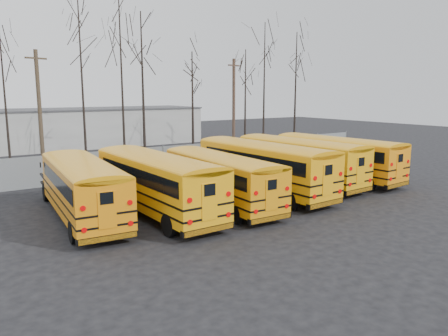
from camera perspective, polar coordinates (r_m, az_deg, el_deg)
ground at (r=22.63m, az=5.86°, el=-5.32°), size 120.00×120.00×0.00m
fence at (r=32.31m, az=-7.95°, el=1.06°), size 40.00×0.04×2.00m
distant_building at (r=51.39m, az=-15.99°, el=5.18°), size 22.00×8.00×4.00m
bus_a at (r=21.42m, az=-18.10°, el=-2.00°), size 3.24×10.45×2.88m
bus_b at (r=21.48m, az=-9.03°, el=-1.37°), size 2.72×10.87×3.03m
bus_c at (r=22.76m, az=-0.67°, el=-0.93°), size 2.70×10.11×2.81m
bus_d at (r=25.39m, az=4.86°, el=0.59°), size 3.06×11.23×3.11m
bus_e at (r=28.43m, az=9.53°, el=1.38°), size 3.11×10.92×3.02m
bus_f at (r=30.43m, az=14.25°, el=1.72°), size 3.24×10.79×2.98m
utility_pole_left at (r=32.87m, az=-22.91°, el=6.65°), size 1.51×0.61×8.75m
utility_pole_right at (r=39.74m, az=1.28°, el=7.92°), size 1.53×0.57×8.82m
tree_0 at (r=32.46m, az=-26.68°, el=7.87°), size 0.26×0.26×10.70m
tree_1 at (r=32.15m, az=-18.03°, el=10.34°), size 0.26×0.26×12.85m
tree_2 at (r=32.65m, az=-13.18°, el=10.68°), size 0.26×0.26×13.00m
tree_3 at (r=37.87m, az=-10.55°, el=10.20°), size 0.26×0.26×12.42m
tree_4 at (r=37.93m, az=-4.12°, el=7.96°), size 0.26×0.26×9.27m
tree_5 at (r=40.99m, az=2.79°, el=8.44°), size 0.26×0.26×9.73m
tree_6 at (r=42.49m, az=5.25°, el=10.21°), size 0.26×0.26×12.32m
tree_7 at (r=44.95m, az=9.30°, el=9.71°), size 0.26×0.26×11.70m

